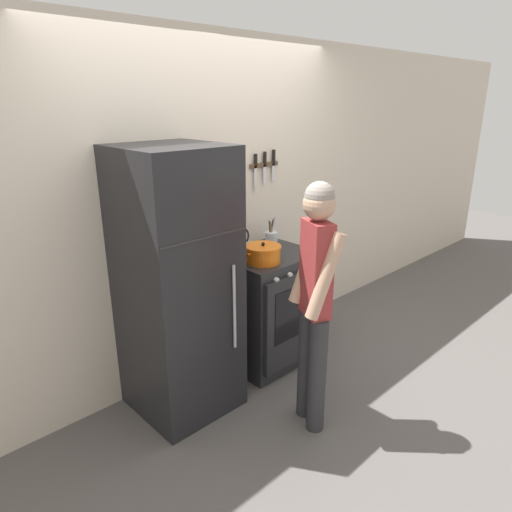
{
  "coord_description": "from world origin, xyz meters",
  "views": [
    {
      "loc": [
        -2.1,
        -2.69,
        2.08
      ],
      "look_at": [
        0.04,
        -0.45,
        1.0
      ],
      "focal_mm": 32.0,
      "sensor_mm": 36.0,
      "label": 1
    }
  ],
  "objects_px": {
    "stove_range": "(269,307)",
    "dutch_oven_pot": "(263,254)",
    "utensil_jar": "(271,238)",
    "person": "(315,295)",
    "refrigerator": "(178,285)",
    "tea_kettle": "(242,247)"
  },
  "relations": [
    {
      "from": "utensil_jar",
      "to": "refrigerator",
      "type": "bearing_deg",
      "value": -171.78
    },
    {
      "from": "stove_range",
      "to": "dutch_oven_pot",
      "type": "relative_size",
      "value": 2.96
    },
    {
      "from": "dutch_oven_pot",
      "to": "person",
      "type": "distance_m",
      "value": 0.69
    },
    {
      "from": "dutch_oven_pot",
      "to": "refrigerator",
      "type": "bearing_deg",
      "value": 171.93
    },
    {
      "from": "dutch_oven_pot",
      "to": "stove_range",
      "type": "bearing_deg",
      "value": 30.37
    },
    {
      "from": "dutch_oven_pot",
      "to": "utensil_jar",
      "type": "bearing_deg",
      "value": 36.1
    },
    {
      "from": "refrigerator",
      "to": "dutch_oven_pot",
      "type": "bearing_deg",
      "value": -8.07
    },
    {
      "from": "stove_range",
      "to": "dutch_oven_pot",
      "type": "xyz_separation_m",
      "value": [
        -0.16,
        -0.09,
        0.52
      ]
    },
    {
      "from": "refrigerator",
      "to": "person",
      "type": "relative_size",
      "value": 1.11
    },
    {
      "from": "stove_range",
      "to": "tea_kettle",
      "type": "height_order",
      "value": "tea_kettle"
    },
    {
      "from": "refrigerator",
      "to": "stove_range",
      "type": "height_order",
      "value": "refrigerator"
    },
    {
      "from": "dutch_oven_pot",
      "to": "tea_kettle",
      "type": "bearing_deg",
      "value": 86.91
    },
    {
      "from": "dutch_oven_pot",
      "to": "utensil_jar",
      "type": "distance_m",
      "value": 0.42
    },
    {
      "from": "person",
      "to": "utensil_jar",
      "type": "bearing_deg",
      "value": -5.94
    },
    {
      "from": "person",
      "to": "dutch_oven_pot",
      "type": "bearing_deg",
      "value": 7.97
    },
    {
      "from": "tea_kettle",
      "to": "utensil_jar",
      "type": "height_order",
      "value": "utensil_jar"
    },
    {
      "from": "stove_range",
      "to": "utensil_jar",
      "type": "height_order",
      "value": "utensil_jar"
    },
    {
      "from": "stove_range",
      "to": "person",
      "type": "relative_size",
      "value": 0.56
    },
    {
      "from": "stove_range",
      "to": "utensil_jar",
      "type": "xyz_separation_m",
      "value": [
        0.18,
        0.15,
        0.51
      ]
    },
    {
      "from": "person",
      "to": "tea_kettle",
      "type": "bearing_deg",
      "value": 11.5
    },
    {
      "from": "dutch_oven_pot",
      "to": "tea_kettle",
      "type": "xyz_separation_m",
      "value": [
        0.01,
        0.24,
        -0.01
      ]
    },
    {
      "from": "tea_kettle",
      "to": "person",
      "type": "relative_size",
      "value": 0.14
    }
  ]
}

